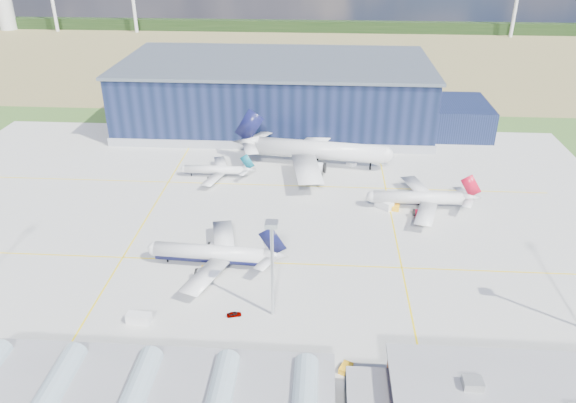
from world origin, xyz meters
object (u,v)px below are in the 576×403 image
object	(u,v)px
airliner_navy	(210,245)
gse_tug_a	(206,271)
gse_tug_b	(346,368)
gse_van_a	(139,318)
gse_van_b	(384,204)
gse_van_c	(302,364)
airliner_red	(418,192)
gse_cart_b	(351,164)
car_a	(234,314)
car_b	(160,367)
airliner_regional	(214,166)
gse_tug_c	(396,207)
hangar	(283,96)
light_mast_center	(272,254)
airliner_widebody	(320,141)

from	to	relation	value
airliner_navy	gse_tug_a	distance (m)	6.19
gse_tug_b	gse_van_a	size ratio (longest dim) A/B	0.56
gse_van_b	gse_van_c	bearing A→B (deg)	-153.06
airliner_red	gse_cart_b	size ratio (longest dim) A/B	10.30
gse_tug_a	car_a	distance (m)	18.25
airliner_navy	gse_tug_a	bearing A→B (deg)	84.39
gse_tug_a	car_b	bearing A→B (deg)	-108.46
airliner_red	gse_van_c	world-z (taller)	airliner_red
gse_cart_b	car_b	distance (m)	108.22
airliner_navy	gse_van_c	size ratio (longest dim) A/B	7.29
airliner_regional	gse_tug_c	distance (m)	60.53
gse_tug_c	car_a	bearing A→B (deg)	-116.76
airliner_navy	gse_van_c	xyz separation A→B (m)	(24.15, -34.00, -4.61)
hangar	airliner_regional	size ratio (longest dim) A/B	5.78
airliner_red	airliner_regional	world-z (taller)	airliner_red
gse_tug_a	gse_tug_b	world-z (taller)	gse_tug_a
gse_van_a	airliner_red	bearing A→B (deg)	-45.03
gse_van_a	car_b	bearing A→B (deg)	-144.27
gse_van_a	car_b	size ratio (longest dim) A/B	1.33
gse_tug_c	gse_cart_b	xyz separation A→B (m)	(-12.01, 31.85, -0.00)
hangar	airliner_navy	xyz separation A→B (m)	(-9.85, -106.80, -5.85)
airliner_navy	car_a	size ratio (longest dim) A/B	11.24
gse_tug_a	airliner_regional	bearing A→B (deg)	83.99
airliner_navy	gse_van_a	xyz separation A→B (m)	(-11.07, -22.62, -4.64)
gse_cart_b	car_b	bearing A→B (deg)	-146.76
gse_van_c	car_a	xyz separation A→B (m)	(-15.42, 14.82, -0.63)
light_mast_center	gse_cart_b	distance (m)	86.29
airliner_navy	hangar	bearing A→B (deg)	-91.86
car_a	airliner_widebody	bearing A→B (deg)	-27.97
light_mast_center	airliner_regional	xyz separation A→B (m)	(-25.69, 70.00, -11.34)
airliner_red	gse_van_b	distance (m)	10.52
airliner_regional	car_a	bearing A→B (deg)	103.99
airliner_widebody	gse_van_a	size ratio (longest dim) A/B	10.84
airliner_widebody	gse_van_c	world-z (taller)	airliner_widebody
gse_van_a	gse_tug_b	bearing A→B (deg)	-100.32
airliner_navy	gse_tug_b	distance (m)	47.25
gse_van_a	car_b	distance (m)	15.68
gse_van_a	light_mast_center	bearing A→B (deg)	-76.32
car_b	gse_tug_c	bearing A→B (deg)	-40.20
hangar	gse_tug_b	size ratio (longest dim) A/B	49.77
light_mast_center	gse_tug_b	xyz separation A→B (m)	(15.37, -16.00, -14.80)
gse_van_a	gse_tug_c	bearing A→B (deg)	-42.77
light_mast_center	car_b	world-z (taller)	light_mast_center
airliner_red	gse_cart_b	xyz separation A→B (m)	(-18.26, 30.72, -4.77)
gse_van_b	car_a	distance (m)	64.14
gse_tug_c	car_a	world-z (taller)	gse_tug_c
airliner_navy	airliner_regional	size ratio (longest dim) A/B	1.41
gse_van_c	car_b	bearing A→B (deg)	99.09
airliner_navy	gse_van_c	distance (m)	41.96
airliner_widebody	car_b	xyz separation A→B (m)	(-28.53, -99.58, -8.48)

